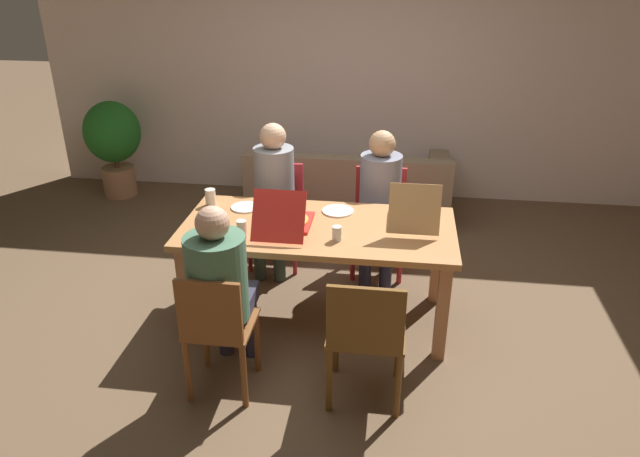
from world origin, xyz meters
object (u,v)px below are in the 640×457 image
Objects in this scene: couch at (349,189)px; chair_1 at (277,207)px; person_2 at (220,282)px; drinking_glass_0 at (211,197)px; chair_0 at (379,215)px; chair_2 at (217,328)px; chair_3 at (366,335)px; pizza_box_1 at (413,218)px; person_0 at (380,195)px; drinking_glass_1 at (242,229)px; drinking_glass_2 at (204,221)px; drinking_glass_3 at (337,233)px; pizza_box_0 at (285,220)px; plate_0 at (245,207)px; potted_plant at (113,139)px; plate_1 at (338,211)px; person_1 at (273,186)px; dining_table at (318,238)px.

chair_1 is at bearing -115.67° from couch.
drinking_glass_0 is at bearing 109.82° from person_2.
chair_2 is at bearing -116.29° from chair_0.
pizza_box_1 reaches higher than chair_3.
person_0 reaches higher than drinking_glass_1.
couch is at bearing 79.74° from chair_2.
pizza_box_1 is 1.45m from drinking_glass_2.
chair_1 is at bearing 119.95° from drinking_glass_3.
pizza_box_0 is 0.45m from plate_0.
potted_plant is (-1.76, 2.27, -0.18)m from drinking_glass_2.
plate_1 is at bearing 163.64° from pizza_box_1.
couch is (0.52, 2.23, -0.57)m from drinking_glass_1.
chair_0 is 6.87× the size of drinking_glass_1.
person_0 is 9.75× the size of drinking_glass_0.
pizza_box_0 is 0.41m from drinking_glass_3.
drinking_glass_3 is (-0.24, 0.66, 0.31)m from chair_3.
person_2 is 9.75× the size of drinking_glass_1.
pizza_box_1 is 0.59m from drinking_glass_3.
person_0 is 1.17× the size of potted_plant.
person_1 is (-0.88, 0.03, 0.01)m from person_0.
chair_3 is 1.41m from drinking_glass_2.
dining_table is 3.55× the size of pizza_box_0.
pizza_box_1 is (0.65, 0.10, 0.15)m from dining_table.
chair_1 is 1.80m from chair_2.
dining_table is 0.89m from person_1.
person_1 is at bearing 78.82° from plate_0.
chair_2 reaches higher than dining_table.
chair_2 is 0.82× the size of potted_plant.
pizza_box_1 is (0.26, 0.97, 0.31)m from chair_3.
drinking_glass_2 is (-0.19, -0.38, 0.05)m from plate_0.
chair_3 is at bearing -90.00° from chair_0.
chair_1 is 8.54× the size of drinking_glass_3.
person_1 reaches higher than chair_1.
chair_1 is at bearing 90.00° from person_1.
person_2 is 1.02m from plate_0.
chair_2 reaches higher than chair_1.
person_0 is 1.44× the size of chair_1.
chair_3 is (0.00, -1.73, 0.01)m from chair_0.
chair_1 is at bearing 90.05° from drinking_glass_1.
chair_3 is 1.64× the size of pizza_box_0.
person_0 reaches higher than potted_plant.
chair_2 is 1.62× the size of pizza_box_0.
chair_3 is 7.92× the size of drinking_glass_2.
couch is (0.52, 1.09, -0.24)m from chair_1.
drinking_glass_0 is 2.02m from couch.
drinking_glass_0 is at bearing 175.87° from plate_0.
chair_3 is 1.05m from pizza_box_1.
drinking_glass_3 is at bearing -148.29° from pizza_box_1.
person_0 is 5.78× the size of plate_0.
drinking_glass_3 is (-0.24, -0.93, 0.09)m from person_0.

